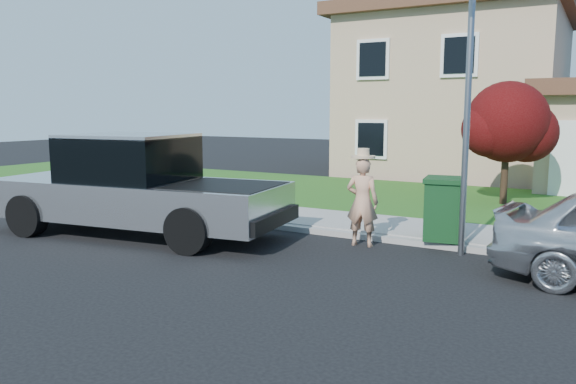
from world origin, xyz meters
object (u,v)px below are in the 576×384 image
object	(u,v)px
street_lamp	(467,105)
pickup_truck	(136,188)
woman	(362,200)
ornamental_tree	(509,126)
trash_bin	(444,208)

from	to	relation	value
street_lamp	pickup_truck	bearing A→B (deg)	-159.47
woman	pickup_truck	bearing A→B (deg)	10.41
woman	street_lamp	world-z (taller)	street_lamp
ornamental_tree	street_lamp	size ratio (longest dim) A/B	0.69
ornamental_tree	trash_bin	distance (m)	5.67
pickup_truck	woman	size ratio (longest dim) A/B	3.53
pickup_truck	trash_bin	world-z (taller)	pickup_truck
pickup_truck	street_lamp	world-z (taller)	street_lamp
pickup_truck	street_lamp	bearing A→B (deg)	6.42
ornamental_tree	street_lamp	xyz separation A→B (m)	(0.13, -6.04, 0.52)
woman	trash_bin	world-z (taller)	woman
street_lamp	trash_bin	bearing A→B (deg)	136.01
trash_bin	street_lamp	distance (m)	2.15
woman	ornamental_tree	size ratio (longest dim) A/B	0.58
ornamental_tree	street_lamp	world-z (taller)	street_lamp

